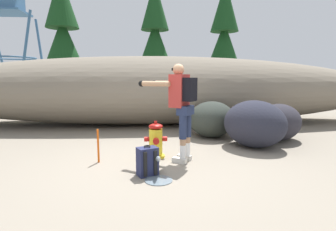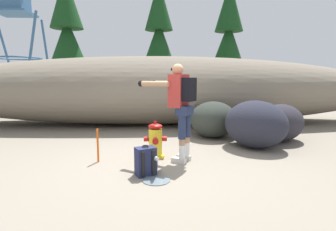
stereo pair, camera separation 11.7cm
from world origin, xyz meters
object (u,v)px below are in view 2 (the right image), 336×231
Objects in this scene: boulder_mid at (256,124)px; survey_stake at (98,145)px; boulder_small at (213,119)px; watchtower at (14,0)px; spare_backpack at (145,161)px; boulder_large at (280,123)px; utility_worker at (180,100)px; fire_hydrant at (155,141)px.

survey_stake is at bearing -165.22° from boulder_mid.
boulder_small is 16.50m from watchtower.
spare_backpack is at bearing -58.98° from watchtower.
spare_backpack is 0.39× the size of boulder_large.
survey_stake is at bearing -142.83° from boulder_small.
survey_stake is at bearing -160.70° from boulder_large.
boulder_mid is at bearing -57.33° from boulder_small.
boulder_small is (1.04, 1.93, -0.65)m from utility_worker.
survey_stake is at bearing -60.36° from watchtower.
watchtower is 16.64m from survey_stake.
boulder_mid is at bearing 14.78° from survey_stake.
utility_worker is (0.42, -0.27, 0.79)m from fire_hydrant.
boulder_mid is at bearing -79.38° from spare_backpack.
boulder_large is at bearing -18.20° from boulder_small.
spare_backpack is 2.79m from boulder_mid.
utility_worker is 2.02m from boulder_mid.
boulder_small is 0.14× the size of watchtower.
spare_backpack is 3.07m from boulder_small.
fire_hydrant is at bearing -32.96° from spare_backpack.
watchtower reaches higher than boulder_mid.
boulder_small is at bearing -55.27° from spare_backpack.
watchtower is (-8.70, 13.27, 5.97)m from fire_hydrant.
fire_hydrant is 0.57× the size of boulder_small.
boulder_large is 17.80m from watchtower.
boulder_large is 0.89× the size of boulder_mid.
spare_backpack is 0.38× the size of boulder_small.
survey_stake is (-3.99, -1.40, -0.14)m from boulder_large.
utility_worker is 2.88× the size of survey_stake.
spare_backpack is 0.78× the size of survey_stake.
boulder_large is 1.57m from boulder_small.
boulder_small is at bearing -85.62° from utility_worker.
fire_hydrant is 1.15× the size of survey_stake.
spare_backpack is at bearing -146.14° from boulder_large.
boulder_large is at bearing 34.33° from boulder_mid.
boulder_mid is 2.28× the size of survey_stake.
survey_stake reaches higher than spare_backpack.
boulder_large is (2.96, 1.17, 0.12)m from fire_hydrant.
survey_stake is at bearing -167.34° from fire_hydrant.
watchtower is at bearing 123.25° from fire_hydrant.
fire_hydrant is 2.22m from boulder_small.
survey_stake is (-3.16, -0.83, -0.21)m from boulder_mid.
fire_hydrant is 0.57× the size of boulder_large.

